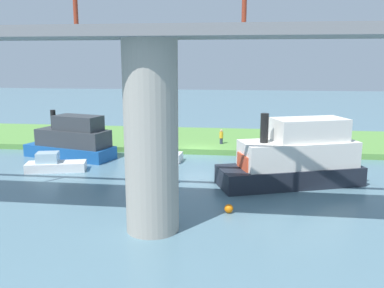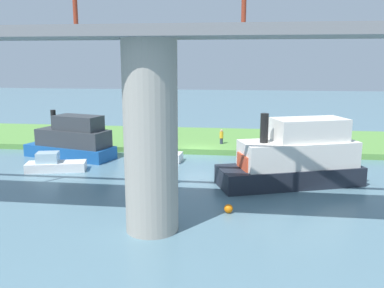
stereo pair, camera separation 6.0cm
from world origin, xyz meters
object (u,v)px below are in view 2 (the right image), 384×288
at_px(bridge_pylon, 151,138).
at_px(motorboat_red, 72,141).
at_px(person_on_bank, 221,137).
at_px(motorboat_white, 152,154).
at_px(marker_buoy, 228,209).
at_px(houseboat_blue, 295,158).
at_px(mooring_post, 101,140).
at_px(skiff_small, 54,164).

height_order(bridge_pylon, motorboat_red, bridge_pylon).
xyz_separation_m(bridge_pylon, person_on_bank, (-2.24, -19.76, -3.50)).
xyz_separation_m(motorboat_red, motorboat_white, (-7.16, 0.22, -0.96)).
bearing_deg(motorboat_red, person_on_bank, -157.17).
bearing_deg(marker_buoy, houseboat_blue, -124.65).
relative_size(person_on_bank, marker_buoy, 2.78).
height_order(mooring_post, marker_buoy, mooring_post).
distance_m(motorboat_red, motorboat_white, 7.22).
height_order(bridge_pylon, skiff_small, bridge_pylon).
bearing_deg(motorboat_white, houseboat_blue, 154.35).
bearing_deg(motorboat_red, skiff_small, 95.22).
height_order(person_on_bank, motorboat_white, person_on_bank).
xyz_separation_m(skiff_small, motorboat_white, (-6.75, -4.19, 0.03)).
distance_m(bridge_pylon, person_on_bank, 20.20).
xyz_separation_m(mooring_post, motorboat_red, (1.21, 3.77, 0.63)).
bearing_deg(bridge_pylon, motorboat_red, -54.27).
height_order(skiff_small, motorboat_white, motorboat_white).
xyz_separation_m(motorboat_red, houseboat_blue, (-18.29, 5.56, 0.32)).
height_order(houseboat_blue, skiff_small, houseboat_blue).
height_order(person_on_bank, mooring_post, person_on_bank).
height_order(motorboat_red, marker_buoy, motorboat_red).
distance_m(mooring_post, skiff_small, 8.22).
relative_size(motorboat_white, marker_buoy, 9.47).
height_order(bridge_pylon, motorboat_white, bridge_pylon).
bearing_deg(mooring_post, bridge_pylon, 116.76).
distance_m(houseboat_blue, marker_buoy, 7.54).
height_order(bridge_pylon, mooring_post, bridge_pylon).
height_order(motorboat_red, skiff_small, motorboat_red).
bearing_deg(person_on_bank, skiff_small, 38.49).
relative_size(bridge_pylon, motorboat_red, 1.12).
relative_size(skiff_small, marker_buoy, 9.34).
relative_size(bridge_pylon, mooring_post, 12.03).
bearing_deg(skiff_small, marker_buoy, 152.19).
relative_size(mooring_post, houseboat_blue, 0.08).
distance_m(skiff_small, marker_buoy, 15.49).
bearing_deg(mooring_post, marker_buoy, 129.93).
bearing_deg(motorboat_white, marker_buoy, 121.32).
height_order(houseboat_blue, marker_buoy, houseboat_blue).
xyz_separation_m(houseboat_blue, motorboat_white, (11.13, -5.35, -1.29)).
xyz_separation_m(person_on_bank, marker_buoy, (-1.47, 16.95, -0.95)).
distance_m(bridge_pylon, skiff_small, 14.77).
bearing_deg(bridge_pylon, marker_buoy, -142.76).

